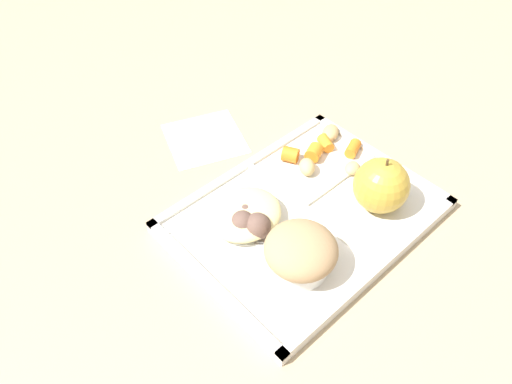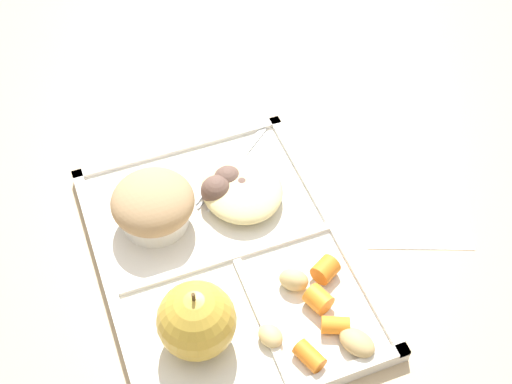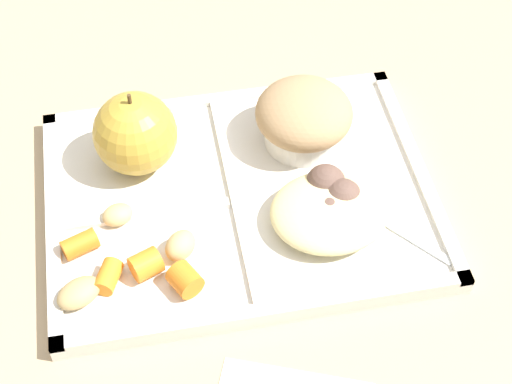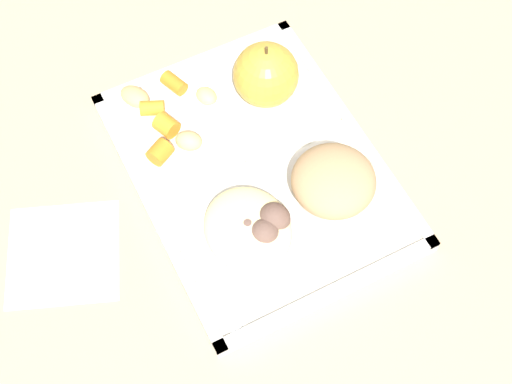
# 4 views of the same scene
# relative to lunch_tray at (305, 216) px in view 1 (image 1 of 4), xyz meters

# --- Properties ---
(ground) EXTENTS (6.00, 6.00, 0.00)m
(ground) POSITION_rel_lunch_tray_xyz_m (0.00, 0.00, -0.01)
(ground) COLOR tan
(lunch_tray) EXTENTS (0.36, 0.27, 0.02)m
(lunch_tray) POSITION_rel_lunch_tray_xyz_m (0.00, 0.00, 0.00)
(lunch_tray) COLOR silver
(lunch_tray) RESTS_ON ground
(green_apple) EXTENTS (0.08, 0.08, 0.09)m
(green_apple) POSITION_rel_lunch_tray_xyz_m (-0.09, 0.06, 0.05)
(green_apple) COLOR #B79333
(green_apple) RESTS_ON lunch_tray
(bran_muffin) EXTENTS (0.09, 0.09, 0.06)m
(bran_muffin) POSITION_rel_lunch_tray_xyz_m (0.07, 0.06, 0.04)
(bran_muffin) COLOR silver
(bran_muffin) RESTS_ON lunch_tray
(carrot_slice_near_corner) EXTENTS (0.04, 0.03, 0.02)m
(carrot_slice_near_corner) POSITION_rel_lunch_tray_xyz_m (-0.15, -0.04, 0.02)
(carrot_slice_near_corner) COLOR orange
(carrot_slice_near_corner) RESTS_ON lunch_tray
(carrot_slice_small) EXTENTS (0.03, 0.03, 0.02)m
(carrot_slice_small) POSITION_rel_lunch_tray_xyz_m (-0.06, -0.09, 0.02)
(carrot_slice_small) COLOR orange
(carrot_slice_small) RESTS_ON lunch_tray
(carrot_slice_diagonal) EXTENTS (0.03, 0.03, 0.02)m
(carrot_slice_diagonal) POSITION_rel_lunch_tray_xyz_m (-0.09, -0.07, 0.02)
(carrot_slice_diagonal) COLOR orange
(carrot_slice_diagonal) RESTS_ON lunch_tray
(carrot_slice_large) EXTENTS (0.03, 0.03, 0.02)m
(carrot_slice_large) POSITION_rel_lunch_tray_xyz_m (-0.13, -0.08, 0.02)
(carrot_slice_large) COLOR orange
(carrot_slice_large) RESTS_ON lunch_tray
(potato_chunk_corner) EXTENTS (0.04, 0.04, 0.02)m
(potato_chunk_corner) POSITION_rel_lunch_tray_xyz_m (-0.06, -0.06, 0.02)
(potato_chunk_corner) COLOR tan
(potato_chunk_corner) RESTS_ON lunch_tray
(potato_chunk_large) EXTENTS (0.05, 0.04, 0.02)m
(potato_chunk_large) POSITION_rel_lunch_tray_xyz_m (-0.15, -0.09, 0.02)
(potato_chunk_large) COLOR tan
(potato_chunk_large) RESTS_ON lunch_tray
(potato_chunk_small) EXTENTS (0.03, 0.03, 0.02)m
(potato_chunk_small) POSITION_rel_lunch_tray_xyz_m (-0.11, -0.01, 0.01)
(potato_chunk_small) COLOR tan
(potato_chunk_small) RESTS_ON lunch_tray
(egg_noodle_pile) EXTENTS (0.11, 0.09, 0.03)m
(egg_noodle_pile) POSITION_rel_lunch_tray_xyz_m (0.07, -0.05, 0.02)
(egg_noodle_pile) COLOR beige
(egg_noodle_pile) RESTS_ON lunch_tray
(meatball_side) EXTENTS (0.03, 0.03, 0.03)m
(meatball_side) POSITION_rel_lunch_tray_xyz_m (0.07, -0.05, 0.02)
(meatball_side) COLOR brown
(meatball_side) RESTS_ON lunch_tray
(meatball_front) EXTENTS (0.04, 0.04, 0.04)m
(meatball_front) POSITION_rel_lunch_tray_xyz_m (0.08, -0.02, 0.02)
(meatball_front) COLOR brown
(meatball_front) RESTS_ON lunch_tray
(meatball_center) EXTENTS (0.04, 0.04, 0.04)m
(meatball_center) POSITION_rel_lunch_tray_xyz_m (0.09, -0.03, 0.02)
(meatball_center) COLOR brown
(meatball_center) RESTS_ON lunch_tray
(plastic_fork) EXTENTS (0.11, 0.12, 0.00)m
(plastic_fork) POSITION_rel_lunch_tray_xyz_m (0.11, -0.04, 0.01)
(plastic_fork) COLOR silver
(plastic_fork) RESTS_ON lunch_tray
(paper_napkin) EXTENTS (0.16, 0.16, 0.00)m
(paper_napkin) POSITION_rel_lunch_tray_xyz_m (-0.01, -0.24, -0.01)
(paper_napkin) COLOR white
(paper_napkin) RESTS_ON ground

